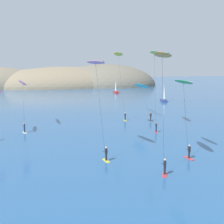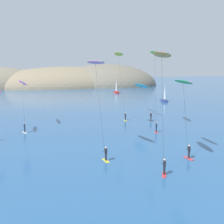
{
  "view_description": "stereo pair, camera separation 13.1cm",
  "coord_description": "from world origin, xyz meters",
  "px_view_note": "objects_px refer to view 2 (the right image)",
  "views": [
    {
      "loc": [
        -18.45,
        -14.44,
        10.59
      ],
      "look_at": [
        -4.4,
        24.8,
        4.07
      ],
      "focal_mm": 45.0,
      "sensor_mm": 36.0,
      "label": 1
    },
    {
      "loc": [
        -18.32,
        -14.49,
        10.59
      ],
      "look_at": [
        -4.4,
        24.8,
        4.07
      ],
      "focal_mm": 45.0,
      "sensor_mm": 36.0,
      "label": 2
    }
  ],
  "objects_px": {
    "kitesurfer_cyan": "(142,88)",
    "sailboat_far": "(117,91)",
    "kitesurfer_yellow": "(119,59)",
    "kitesurfer_lime": "(155,58)",
    "sailboat_near": "(164,100)",
    "kitesurfer_pink": "(96,71)",
    "kitesurfer_green": "(184,90)",
    "kitesurfer_orange": "(162,64)",
    "kitesurfer_purple": "(23,86)"
  },
  "relations": [
    {
      "from": "kitesurfer_lime",
      "to": "kitesurfer_orange",
      "type": "bearing_deg",
      "value": -115.95
    },
    {
      "from": "kitesurfer_green",
      "to": "kitesurfer_orange",
      "type": "xyz_separation_m",
      "value": [
        -5.02,
        -3.41,
        3.03
      ]
    },
    {
      "from": "kitesurfer_yellow",
      "to": "kitesurfer_orange",
      "type": "distance_m",
      "value": 32.59
    },
    {
      "from": "kitesurfer_cyan",
      "to": "kitesurfer_orange",
      "type": "distance_m",
      "value": 31.53
    },
    {
      "from": "sailboat_far",
      "to": "kitesurfer_lime",
      "type": "height_order",
      "value": "kitesurfer_lime"
    },
    {
      "from": "sailboat_near",
      "to": "kitesurfer_lime",
      "type": "relative_size",
      "value": 0.44
    },
    {
      "from": "kitesurfer_yellow",
      "to": "kitesurfer_orange",
      "type": "height_order",
      "value": "kitesurfer_yellow"
    },
    {
      "from": "kitesurfer_yellow",
      "to": "kitesurfer_lime",
      "type": "relative_size",
      "value": 1.04
    },
    {
      "from": "sailboat_near",
      "to": "kitesurfer_pink",
      "type": "xyz_separation_m",
      "value": [
        -36.14,
        -46.49,
        9.6
      ]
    },
    {
      "from": "kitesurfer_yellow",
      "to": "kitesurfer_cyan",
      "type": "xyz_separation_m",
      "value": [
        4.24,
        -2.76,
        -6.23
      ]
    },
    {
      "from": "kitesurfer_yellow",
      "to": "kitesurfer_pink",
      "type": "height_order",
      "value": "kitesurfer_yellow"
    },
    {
      "from": "kitesurfer_lime",
      "to": "kitesurfer_pink",
      "type": "bearing_deg",
      "value": -140.39
    },
    {
      "from": "sailboat_near",
      "to": "kitesurfer_orange",
      "type": "relative_size",
      "value": 0.48
    },
    {
      "from": "kitesurfer_purple",
      "to": "kitesurfer_orange",
      "type": "bearing_deg",
      "value": -64.44
    },
    {
      "from": "kitesurfer_yellow",
      "to": "kitesurfer_lime",
      "type": "bearing_deg",
      "value": -84.2
    },
    {
      "from": "sailboat_far",
      "to": "kitesurfer_yellow",
      "type": "xyz_separation_m",
      "value": [
        -20.44,
        -56.11,
        12.0
      ]
    },
    {
      "from": "sailboat_near",
      "to": "kitesurfer_pink",
      "type": "relative_size",
      "value": 0.51
    },
    {
      "from": "kitesurfer_pink",
      "to": "kitesurfer_orange",
      "type": "distance_m",
      "value": 8.35
    },
    {
      "from": "sailboat_near",
      "to": "kitesurfer_pink",
      "type": "distance_m",
      "value": 59.66
    },
    {
      "from": "sailboat_far",
      "to": "kitesurfer_cyan",
      "type": "height_order",
      "value": "kitesurfer_cyan"
    },
    {
      "from": "sailboat_near",
      "to": "kitesurfer_green",
      "type": "relative_size",
      "value": 0.64
    },
    {
      "from": "kitesurfer_purple",
      "to": "kitesurfer_green",
      "type": "bearing_deg",
      "value": -52.6
    },
    {
      "from": "sailboat_near",
      "to": "kitesurfer_yellow",
      "type": "relative_size",
      "value": 0.42
    },
    {
      "from": "kitesurfer_lime",
      "to": "kitesurfer_orange",
      "type": "height_order",
      "value": "kitesurfer_lime"
    },
    {
      "from": "kitesurfer_pink",
      "to": "kitesurfer_green",
      "type": "bearing_deg",
      "value": -17.63
    },
    {
      "from": "kitesurfer_cyan",
      "to": "sailboat_far",
      "type": "bearing_deg",
      "value": 74.62
    },
    {
      "from": "sailboat_far",
      "to": "kitesurfer_cyan",
      "type": "bearing_deg",
      "value": -105.38
    },
    {
      "from": "kitesurfer_green",
      "to": "kitesurfer_cyan",
      "type": "xyz_separation_m",
      "value": [
        6.62,
        25.52,
        -1.62
      ]
    },
    {
      "from": "kitesurfer_yellow",
      "to": "sailboat_near",
      "type": "bearing_deg",
      "value": 42.08
    },
    {
      "from": "kitesurfer_yellow",
      "to": "kitesurfer_pink",
      "type": "bearing_deg",
      "value": -116.38
    },
    {
      "from": "kitesurfer_green",
      "to": "sailboat_near",
      "type": "bearing_deg",
      "value": 62.3
    },
    {
      "from": "kitesurfer_purple",
      "to": "kitesurfer_lime",
      "type": "height_order",
      "value": "kitesurfer_lime"
    },
    {
      "from": "sailboat_near",
      "to": "kitesurfer_yellow",
      "type": "bearing_deg",
      "value": -137.92
    },
    {
      "from": "sailboat_far",
      "to": "kitesurfer_purple",
      "type": "bearing_deg",
      "value": -123.56
    },
    {
      "from": "kitesurfer_cyan",
      "to": "kitesurfer_pink",
      "type": "bearing_deg",
      "value": -126.76
    },
    {
      "from": "sailboat_far",
      "to": "kitesurfer_purple",
      "type": "xyz_separation_m",
      "value": [
        -40.58,
        -61.17,
        6.9
      ]
    },
    {
      "from": "kitesurfer_yellow",
      "to": "kitesurfer_purple",
      "type": "xyz_separation_m",
      "value": [
        -20.14,
        -5.06,
        -5.1
      ]
    },
    {
      "from": "kitesurfer_green",
      "to": "kitesurfer_orange",
      "type": "distance_m",
      "value": 6.78
    },
    {
      "from": "kitesurfer_yellow",
      "to": "kitesurfer_cyan",
      "type": "height_order",
      "value": "kitesurfer_yellow"
    },
    {
      "from": "sailboat_far",
      "to": "kitesurfer_green",
      "type": "relative_size",
      "value": 0.64
    },
    {
      "from": "sailboat_near",
      "to": "sailboat_far",
      "type": "height_order",
      "value": "same"
    },
    {
      "from": "kitesurfer_cyan",
      "to": "kitesurfer_pink",
      "type": "height_order",
      "value": "kitesurfer_pink"
    },
    {
      "from": "kitesurfer_purple",
      "to": "kitesurfer_lime",
      "type": "xyz_separation_m",
      "value": [
        21.53,
        -8.59,
        4.75
      ]
    },
    {
      "from": "sailboat_near",
      "to": "kitesurfer_orange",
      "type": "distance_m",
      "value": 62.41
    },
    {
      "from": "kitesurfer_green",
      "to": "kitesurfer_lime",
      "type": "xyz_separation_m",
      "value": [
        3.77,
        14.64,
        4.26
      ]
    },
    {
      "from": "kitesurfer_orange",
      "to": "sailboat_near",
      "type": "bearing_deg",
      "value": 59.64
    },
    {
      "from": "kitesurfer_green",
      "to": "kitesurfer_purple",
      "type": "relative_size",
      "value": 1.06
    },
    {
      "from": "kitesurfer_yellow",
      "to": "kitesurfer_orange",
      "type": "xyz_separation_m",
      "value": [
        -7.4,
        -31.7,
        -1.57
      ]
    },
    {
      "from": "kitesurfer_lime",
      "to": "kitesurfer_orange",
      "type": "relative_size",
      "value": 1.1
    },
    {
      "from": "kitesurfer_green",
      "to": "kitesurfer_cyan",
      "type": "height_order",
      "value": "kitesurfer_green"
    }
  ]
}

